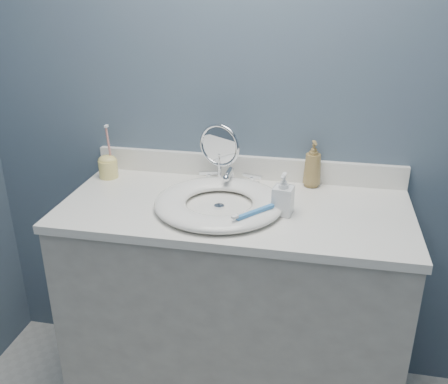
% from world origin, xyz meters
% --- Properties ---
extents(back_wall, '(2.20, 0.02, 2.40)m').
position_xyz_m(back_wall, '(0.00, 1.25, 1.20)').
color(back_wall, '#48596D').
rests_on(back_wall, ground).
extents(vanity_cabinet, '(1.20, 0.55, 0.85)m').
position_xyz_m(vanity_cabinet, '(0.00, 0.97, 0.42)').
color(vanity_cabinet, beige).
rests_on(vanity_cabinet, ground).
extents(countertop, '(1.22, 0.57, 0.03)m').
position_xyz_m(countertop, '(0.00, 0.97, 0.86)').
color(countertop, white).
rests_on(countertop, vanity_cabinet).
extents(backsplash, '(1.22, 0.02, 0.09)m').
position_xyz_m(backsplash, '(0.00, 1.24, 0.93)').
color(backsplash, white).
rests_on(backsplash, countertop).
extents(basin, '(0.45, 0.45, 0.04)m').
position_xyz_m(basin, '(-0.05, 0.94, 0.90)').
color(basin, white).
rests_on(basin, countertop).
extents(drain, '(0.04, 0.04, 0.01)m').
position_xyz_m(drain, '(-0.05, 0.94, 0.88)').
color(drain, silver).
rests_on(drain, countertop).
extents(faucet, '(0.25, 0.13, 0.07)m').
position_xyz_m(faucet, '(-0.05, 1.14, 0.91)').
color(faucet, silver).
rests_on(faucet, countertop).
extents(makeup_mirror, '(0.16, 0.09, 0.24)m').
position_xyz_m(makeup_mirror, '(-0.09, 1.14, 1.01)').
color(makeup_mirror, silver).
rests_on(makeup_mirror, countertop).
extents(soap_bottle_amber, '(0.08, 0.08, 0.18)m').
position_xyz_m(soap_bottle_amber, '(0.26, 1.21, 0.97)').
color(soap_bottle_amber, olive).
rests_on(soap_bottle_amber, countertop).
extents(soap_bottle_clear, '(0.07, 0.08, 0.14)m').
position_xyz_m(soap_bottle_clear, '(0.17, 0.94, 0.95)').
color(soap_bottle_clear, white).
rests_on(soap_bottle_clear, countertop).
extents(toothbrush_holder, '(0.08, 0.08, 0.22)m').
position_xyz_m(toothbrush_holder, '(-0.54, 1.14, 0.93)').
color(toothbrush_holder, '#ECD976').
rests_on(toothbrush_holder, countertop).
extents(toothbrush_lying, '(0.12, 0.14, 0.02)m').
position_xyz_m(toothbrush_lying, '(0.09, 0.84, 0.92)').
color(toothbrush_lying, '#3B87D1').
rests_on(toothbrush_lying, basin).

